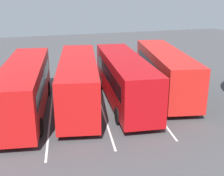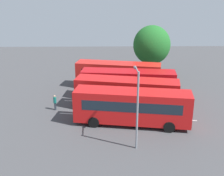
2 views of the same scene
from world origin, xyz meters
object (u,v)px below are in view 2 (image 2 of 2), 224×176
at_px(bus_center_right, 126,93).
at_px(bus_far_right, 132,106).
at_px(bus_far_left, 118,74).
at_px(pedestrian, 55,101).
at_px(bus_center_left, 128,83).
at_px(street_lamp, 137,104).
at_px(depot_tree, 152,45).

relative_size(bus_center_right, bus_far_right, 1.00).
relative_size(bus_far_left, bus_far_right, 1.00).
relative_size(bus_far_left, bus_center_right, 1.00).
height_order(bus_far_right, pedestrian, bus_far_right).
xyz_separation_m(bus_center_left, street_lamp, (0.10, 11.06, 1.92)).
relative_size(bus_far_left, street_lamp, 1.72).
height_order(bus_center_left, pedestrian, bus_center_left).
xyz_separation_m(bus_far_left, bus_center_right, (-0.63, 7.05, 0.00)).
relative_size(pedestrian, street_lamp, 0.26).
bearing_deg(bus_center_left, depot_tree, -107.17).
xyz_separation_m(bus_far_right, depot_tree, (-4.29, -16.37, 2.77)).
height_order(pedestrian, street_lamp, street_lamp).
height_order(bus_center_right, depot_tree, depot_tree).
distance_m(bus_center_left, street_lamp, 11.22).
distance_m(bus_far_left, depot_tree, 8.18).
height_order(bus_center_left, street_lamp, street_lamp).
bearing_deg(bus_center_left, pedestrian, 29.26).
distance_m(bus_center_left, bus_center_right, 3.31).
xyz_separation_m(street_lamp, depot_tree, (-4.27, -20.51, 0.85)).
bearing_deg(bus_center_left, street_lamp, 96.11).
height_order(bus_far_left, bus_center_right, same).
bearing_deg(street_lamp, bus_center_left, -2.91).
bearing_deg(bus_center_right, street_lamp, 103.48).
distance_m(bus_center_right, street_lamp, 8.01).
bearing_deg(bus_far_left, pedestrian, 56.86).
height_order(bus_far_left, bus_far_right, same).
distance_m(bus_far_left, bus_center_left, 3.90).
bearing_deg(pedestrian, bus_center_right, 15.66).
distance_m(bus_far_right, pedestrian, 8.74).
height_order(street_lamp, depot_tree, depot_tree).
distance_m(bus_far_left, bus_far_right, 10.72).
height_order(bus_center_left, depot_tree, depot_tree).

